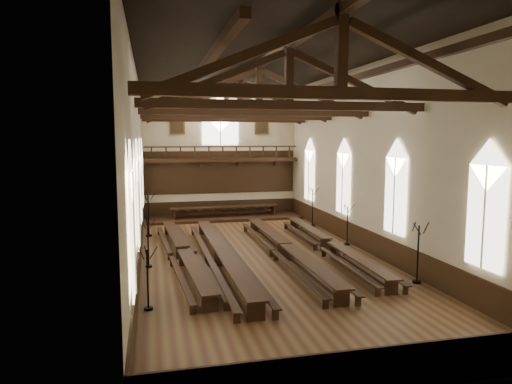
# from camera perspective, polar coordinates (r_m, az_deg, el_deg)

# --- Properties ---
(ground) EXTENTS (26.00, 26.00, 0.00)m
(ground) POSITION_cam_1_polar(r_m,az_deg,el_deg) (23.79, 0.38, -8.14)
(ground) COLOR brown
(ground) RESTS_ON ground
(room_walls) EXTENTS (26.00, 26.00, 26.00)m
(room_walls) POSITION_cam_1_polar(r_m,az_deg,el_deg) (22.98, 0.39, 7.62)
(room_walls) COLOR beige
(room_walls) RESTS_ON ground
(wainscot_band) EXTENTS (12.00, 26.00, 1.20)m
(wainscot_band) POSITION_cam_1_polar(r_m,az_deg,el_deg) (23.64, 0.38, -6.73)
(wainscot_band) COLOR #34200F
(wainscot_band) RESTS_ON ground
(side_windows) EXTENTS (11.85, 19.80, 4.50)m
(side_windows) POSITION_cam_1_polar(r_m,az_deg,el_deg) (23.11, 0.38, 0.86)
(side_windows) COLOR silver
(side_windows) RESTS_ON room_walls
(end_window) EXTENTS (2.80, 0.12, 3.80)m
(end_window) POSITION_cam_1_polar(r_m,az_deg,el_deg) (35.67, -4.48, 8.55)
(end_window) COLOR white
(end_window) RESTS_ON room_walls
(minstrels_gallery) EXTENTS (11.80, 1.24, 3.70)m
(minstrels_gallery) POSITION_cam_1_polar(r_m,az_deg,el_deg) (35.49, -4.38, 3.20)
(minstrels_gallery) COLOR black
(minstrels_gallery) RESTS_ON room_walls
(portraits) EXTENTS (7.75, 0.09, 1.45)m
(portraits) POSITION_cam_1_polar(r_m,az_deg,el_deg) (35.66, -4.48, 8.35)
(portraits) COLOR brown
(portraits) RESTS_ON room_walls
(roof_trusses) EXTENTS (11.70, 25.70, 2.80)m
(roof_trusses) POSITION_cam_1_polar(r_m,az_deg,el_deg) (23.07, 0.39, 11.98)
(roof_trusses) COLOR black
(roof_trusses) RESTS_ON room_walls
(refectory_row_a) EXTENTS (1.93, 14.37, 0.74)m
(refectory_row_a) POSITION_cam_1_polar(r_m,az_deg,el_deg) (23.00, -9.09, -7.36)
(refectory_row_a) COLOR black
(refectory_row_a) RESTS_ON ground
(refectory_row_b) EXTENTS (1.69, 14.92, 0.80)m
(refectory_row_b) POSITION_cam_1_polar(r_m,az_deg,el_deg) (22.38, -4.28, -7.57)
(refectory_row_b) COLOR black
(refectory_row_b) RESTS_ON ground
(refectory_row_c) EXTENTS (1.58, 14.59, 0.77)m
(refectory_row_c) POSITION_cam_1_polar(r_m,az_deg,el_deg) (23.50, 3.76, -6.93)
(refectory_row_c) COLOR black
(refectory_row_c) RESTS_ON ground
(refectory_row_d) EXTENTS (1.60, 14.07, 0.71)m
(refectory_row_d) POSITION_cam_1_polar(r_m,az_deg,el_deg) (24.80, 9.26, -6.37)
(refectory_row_d) COLOR black
(refectory_row_d) RESTS_ON ground
(dais) EXTENTS (11.40, 2.97, 0.20)m
(dais) POSITION_cam_1_polar(r_m,az_deg,el_deg) (34.71, -3.89, -3.21)
(dais) COLOR #34200F
(dais) RESTS_ON ground
(high_table) EXTENTS (8.26, 1.31, 0.77)m
(high_table) POSITION_cam_1_polar(r_m,az_deg,el_deg) (34.59, -3.90, -1.98)
(high_table) COLOR black
(high_table) RESTS_ON dais
(high_chairs) EXTENTS (7.63, 0.43, 0.95)m
(high_chairs) POSITION_cam_1_polar(r_m,az_deg,el_deg) (35.39, -4.10, -2.00)
(high_chairs) COLOR black
(high_chairs) RESTS_ON dais
(candelabrum_left_near) EXTENTS (0.70, 0.68, 2.34)m
(candelabrum_left_near) POSITION_cam_1_polar(r_m,az_deg,el_deg) (17.09, -13.36, -11.90)
(candelabrum_left_near) COLOR black
(candelabrum_left_near) RESTS_ON ground
(candelabrum_left_mid) EXTENTS (0.71, 0.68, 2.35)m
(candelabrum_left_mid) POSITION_cam_1_polar(r_m,az_deg,el_deg) (22.41, -13.30, -7.38)
(candelabrum_left_mid) COLOR black
(candelabrum_left_mid) RESTS_ON ground
(candelabrum_left_far) EXTENTS (0.74, 0.85, 2.77)m
(candelabrum_left_far) POSITION_cam_1_polar(r_m,az_deg,el_deg) (29.24, -13.27, -3.80)
(candelabrum_left_far) COLOR black
(candelabrum_left_far) RESTS_ON ground
(candelabrum_right_near) EXTENTS (0.78, 0.77, 2.63)m
(candelabrum_right_near) POSITION_cam_1_polar(r_m,az_deg,el_deg) (20.67, 19.53, -8.57)
(candelabrum_right_near) COLOR black
(candelabrum_right_near) RESTS_ON ground
(candelabrum_right_mid) EXTENTS (0.66, 0.73, 2.37)m
(candelabrum_right_mid) POSITION_cam_1_polar(r_m,az_deg,el_deg) (26.73, 11.33, -5.01)
(candelabrum_right_mid) COLOR black
(candelabrum_right_mid) RESTS_ON ground
(candelabrum_right_far) EXTENTS (0.73, 0.85, 2.76)m
(candelabrum_right_far) POSITION_cam_1_polar(r_m,az_deg,el_deg) (31.96, 7.07, -2.77)
(candelabrum_right_far) COLOR black
(candelabrum_right_far) RESTS_ON ground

